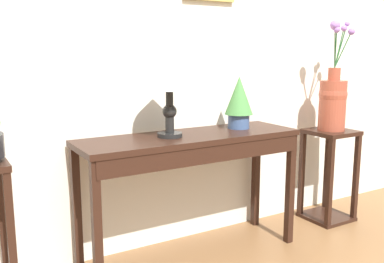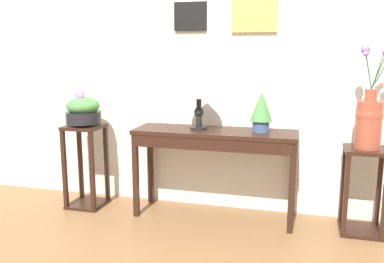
# 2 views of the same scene
# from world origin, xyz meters

# --- Properties ---
(back_wall_with_art) EXTENTS (9.00, 0.13, 2.80)m
(back_wall_with_art) POSITION_xyz_m (-0.00, 1.56, 1.40)
(back_wall_with_art) COLOR silver
(back_wall_with_art) RESTS_ON ground
(console_table) EXTENTS (1.38, 0.42, 0.78)m
(console_table) POSITION_xyz_m (-0.08, 1.23, 0.67)
(console_table) COLOR black
(console_table) RESTS_ON ground
(table_lamp) EXTENTS (0.29, 0.29, 0.49)m
(table_lamp) POSITION_xyz_m (-0.22, 1.26, 1.13)
(table_lamp) COLOR black
(table_lamp) RESTS_ON console_table
(potted_plant_on_console) EXTENTS (0.18, 0.18, 0.34)m
(potted_plant_on_console) POSITION_xyz_m (0.30, 1.29, 0.96)
(potted_plant_on_console) COLOR #3D5684
(potted_plant_on_console) RESTS_ON console_table
(pedestal_stand_right) EXTENTS (0.32, 0.32, 0.70)m
(pedestal_stand_right) POSITION_xyz_m (1.13, 1.25, 0.35)
(pedestal_stand_right) COLOR black
(pedestal_stand_right) RESTS_ON ground
(flower_vase_tall_right) EXTENTS (0.24, 0.21, 0.79)m
(flower_vase_tall_right) POSITION_xyz_m (1.13, 1.25, 0.93)
(flower_vase_tall_right) COLOR #9E4733
(flower_vase_tall_right) RESTS_ON pedestal_stand_right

